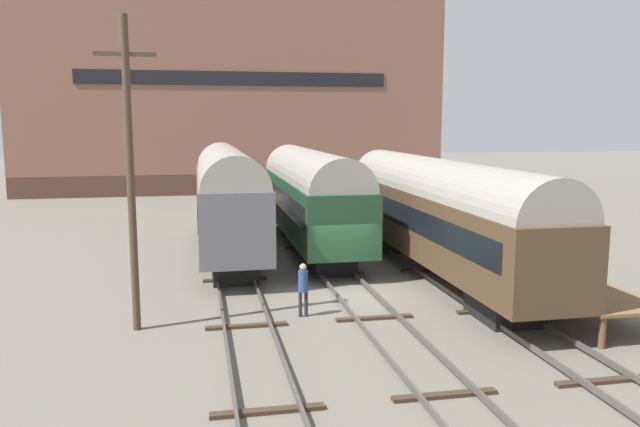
{
  "coord_description": "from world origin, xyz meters",
  "views": [
    {
      "loc": [
        -5.64,
        -22.19,
        6.51
      ],
      "look_at": [
        0.0,
        6.3,
        2.2
      ],
      "focal_mm": 35.0,
      "sensor_mm": 36.0,
      "label": 1
    }
  ],
  "objects_px": {
    "train_car_brown": "(439,210)",
    "train_car_green": "(311,194)",
    "bench": "(570,266)",
    "train_car_grey": "(227,194)",
    "person_worker": "(303,285)",
    "utility_pole": "(130,172)"
  },
  "relations": [
    {
      "from": "train_car_grey",
      "to": "bench",
      "type": "height_order",
      "value": "train_car_grey"
    },
    {
      "from": "train_car_green",
      "to": "bench",
      "type": "bearing_deg",
      "value": -59.41
    },
    {
      "from": "train_car_green",
      "to": "person_worker",
      "type": "relative_size",
      "value": 8.34
    },
    {
      "from": "utility_pole",
      "to": "train_car_grey",
      "type": "bearing_deg",
      "value": 72.22
    },
    {
      "from": "train_car_brown",
      "to": "utility_pole",
      "type": "relative_size",
      "value": 1.87
    },
    {
      "from": "train_car_brown",
      "to": "bench",
      "type": "height_order",
      "value": "train_car_brown"
    },
    {
      "from": "person_worker",
      "to": "bench",
      "type": "bearing_deg",
      "value": -5.46
    },
    {
      "from": "train_car_grey",
      "to": "bench",
      "type": "xyz_separation_m",
      "value": [
        11.25,
        -11.18,
        -1.48
      ]
    },
    {
      "from": "train_car_green",
      "to": "bench",
      "type": "distance_m",
      "value": 13.87
    },
    {
      "from": "train_car_grey",
      "to": "utility_pole",
      "type": "bearing_deg",
      "value": -107.78
    },
    {
      "from": "train_car_grey",
      "to": "person_worker",
      "type": "xyz_separation_m",
      "value": [
        1.97,
        -10.29,
        -1.9
      ]
    },
    {
      "from": "train_car_green",
      "to": "bench",
      "type": "relative_size",
      "value": 10.84
    },
    {
      "from": "train_car_grey",
      "to": "utility_pole",
      "type": "relative_size",
      "value": 1.56
    },
    {
      "from": "bench",
      "to": "utility_pole",
      "type": "height_order",
      "value": "utility_pole"
    },
    {
      "from": "person_worker",
      "to": "train_car_grey",
      "type": "bearing_deg",
      "value": 100.82
    },
    {
      "from": "bench",
      "to": "train_car_green",
      "type": "bearing_deg",
      "value": 120.59
    },
    {
      "from": "train_car_brown",
      "to": "person_worker",
      "type": "xyz_separation_m",
      "value": [
        -6.5,
        -4.3,
        -1.73
      ]
    },
    {
      "from": "person_worker",
      "to": "utility_pole",
      "type": "distance_m",
      "value": 6.63
    },
    {
      "from": "train_car_grey",
      "to": "train_car_green",
      "type": "bearing_deg",
      "value": 9.36
    },
    {
      "from": "train_car_grey",
      "to": "bench",
      "type": "bearing_deg",
      "value": -44.82
    },
    {
      "from": "train_car_brown",
      "to": "train_car_green",
      "type": "distance_m",
      "value": 7.92
    },
    {
      "from": "train_car_green",
      "to": "utility_pole",
      "type": "relative_size",
      "value": 1.58
    }
  ]
}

